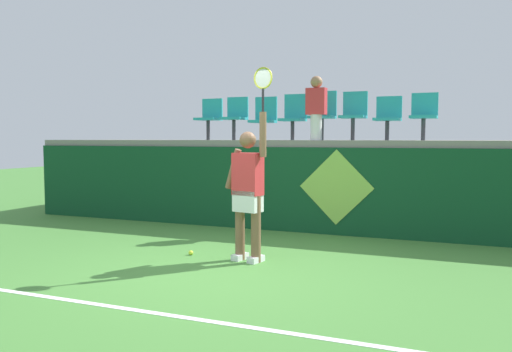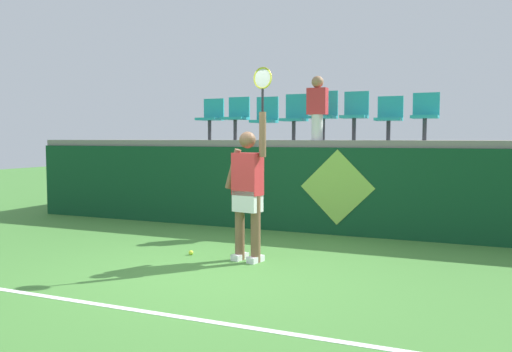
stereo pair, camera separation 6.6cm
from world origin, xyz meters
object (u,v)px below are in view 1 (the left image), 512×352
object	(u,v)px
stadium_chair_1	(235,115)
stadium_chair_7	(424,113)
water_bottle	(314,132)
tennis_player	(248,188)
tennis_ball	(191,253)
stadium_chair_6	(388,116)
stadium_chair_3	(294,115)
stadium_chair_5	(354,113)
spectator_0	(316,106)
stadium_chair_4	(323,113)
stadium_chair_0	(210,116)
stadium_chair_2	(264,117)

from	to	relation	value
stadium_chair_1	stadium_chair_7	world-z (taller)	stadium_chair_1
water_bottle	tennis_player	bearing A→B (deg)	-93.51
water_bottle	tennis_ball	bearing A→B (deg)	-112.27
tennis_player	stadium_chair_6	size ratio (longest dim) A/B	3.30
stadium_chair_3	stadium_chair_5	distance (m)	1.13
tennis_ball	stadium_chair_6	distance (m)	4.24
spectator_0	stadium_chair_7	bearing A→B (deg)	14.48
tennis_player	stadium_chair_3	size ratio (longest dim) A/B	2.95
stadium_chair_6	spectator_0	size ratio (longest dim) A/B	0.69
tennis_player	stadium_chair_7	bearing A→B (deg)	56.98
stadium_chair_7	stadium_chair_4	bearing A→B (deg)	179.78
tennis_ball	stadium_chair_0	size ratio (longest dim) A/B	0.08
water_bottle	spectator_0	world-z (taller)	spectator_0
water_bottle	stadium_chair_1	world-z (taller)	stadium_chair_1
water_bottle	stadium_chair_6	bearing A→B (deg)	21.01
stadium_chair_1	stadium_chair_2	size ratio (longest dim) A/B	1.02
stadium_chair_5	stadium_chair_2	bearing A→B (deg)	179.90
stadium_chair_0	stadium_chair_7	bearing A→B (deg)	0.01
stadium_chair_2	spectator_0	world-z (taller)	spectator_0
water_bottle	stadium_chair_3	distance (m)	0.78
stadium_chair_1	stadium_chair_7	size ratio (longest dim) A/B	1.04
stadium_chair_3	stadium_chair_7	world-z (taller)	stadium_chair_3
stadium_chair_4	stadium_chair_3	bearing A→B (deg)	179.90
stadium_chair_5	stadium_chair_6	xyz separation A→B (m)	(0.60, -0.00, -0.06)
stadium_chair_0	stadium_chair_6	xyz separation A→B (m)	(3.49, 0.00, -0.05)
stadium_chair_6	tennis_ball	bearing A→B (deg)	-126.77
stadium_chair_0	stadium_chair_6	size ratio (longest dim) A/B	1.07
tennis_player	stadium_chair_4	distance (m)	3.22
stadium_chair_2	stadium_chair_0	bearing A→B (deg)	-179.60
stadium_chair_1	stadium_chair_4	world-z (taller)	stadium_chair_4
water_bottle	stadium_chair_6	xyz separation A→B (m)	(1.20, 0.46, 0.29)
stadium_chair_1	tennis_player	bearing A→B (deg)	-62.49
stadium_chair_4	stadium_chair_7	xyz separation A→B (m)	(1.76, -0.01, -0.04)
stadium_chair_1	stadium_chair_4	xyz separation A→B (m)	(1.76, 0.01, 0.02)
stadium_chair_3	tennis_ball	bearing A→B (deg)	-99.73
tennis_player	tennis_ball	xyz separation A→B (m)	(-0.88, 0.01, -0.94)
stadium_chair_0	stadium_chair_2	bearing A→B (deg)	0.40
tennis_player	tennis_ball	distance (m)	1.29
water_bottle	stadium_chair_0	world-z (taller)	stadium_chair_0
stadium_chair_4	stadium_chair_5	xyz separation A→B (m)	(0.56, -0.00, -0.01)
stadium_chair_3	spectator_0	xyz separation A→B (m)	(0.56, -0.46, 0.12)
tennis_ball	stadium_chair_4	size ratio (longest dim) A/B	0.07
stadium_chair_2	stadium_chair_5	xyz separation A→B (m)	(1.72, -0.00, 0.05)
tennis_ball	stadium_chair_4	world-z (taller)	stadium_chair_4
stadium_chair_3	spectator_0	size ratio (longest dim) A/B	0.77
tennis_ball	spectator_0	xyz separation A→B (m)	(1.08, 2.54, 2.16)
stadium_chair_6	spectator_0	xyz separation A→B (m)	(-1.16, -0.45, 0.16)
stadium_chair_0	stadium_chair_5	size ratio (longest dim) A/B	0.95
stadium_chair_0	stadium_chair_4	size ratio (longest dim) A/B	0.92
stadium_chair_2	stadium_chair_7	xyz separation A→B (m)	(2.92, -0.01, 0.02)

